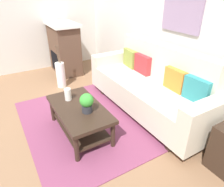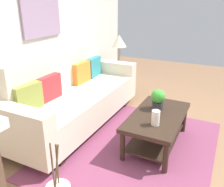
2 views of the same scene
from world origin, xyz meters
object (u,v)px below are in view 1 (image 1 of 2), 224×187
framed_painting (182,10)px  couch (150,87)px  fireplace (64,48)px  throw_pillow_olive (130,58)px  coffee_table (79,114)px  tabletop_vase (68,94)px  throw_pillow_teal (197,90)px  throw_pillow_crimson (143,64)px  throw_pillow_orange (176,80)px  potted_plant_tabletop (87,102)px  floor_vase (61,75)px

framed_painting → couch: bearing=-90.0°
couch → fireplace: size_ratio=2.06×
fireplace → throw_pillow_olive: bearing=24.5°
coffee_table → throw_pillow_olive: bearing=118.3°
tabletop_vase → throw_pillow_teal: bearing=53.7°
throw_pillow_crimson → fireplace: 2.14m
throw_pillow_olive → tabletop_vase: throw_pillow_olive is taller
framed_painting → throw_pillow_olive: bearing=-155.7°
throw_pillow_orange → coffee_table: throw_pillow_orange is taller
throw_pillow_crimson → coffee_table: size_ratio=0.33×
framed_painting → potted_plant_tabletop: bearing=-85.0°
throw_pillow_teal → fireplace: (-3.14, -0.74, -0.09)m
throw_pillow_crimson → throw_pillow_orange: (0.76, 0.00, 0.00)m
couch → fireplace: bearing=-165.5°
framed_painting → throw_pillow_orange: bearing=-42.1°
throw_pillow_teal → fireplace: size_ratio=0.31×
throw_pillow_teal → tabletop_vase: size_ratio=2.07×
throw_pillow_orange → floor_vase: (-2.01, -1.11, -0.42)m
throw_pillow_crimson → throw_pillow_olive: bearing=180.0°
throw_pillow_orange → potted_plant_tabletop: bearing=-100.1°
throw_pillow_olive → throw_pillow_crimson: 0.38m
throw_pillow_olive → throw_pillow_teal: bearing=0.0°
throw_pillow_teal → tabletop_vase: (-1.04, -1.42, -0.16)m
coffee_table → floor_vase: size_ratio=2.12×
throw_pillow_crimson → fireplace: bearing=-159.7°
potted_plant_tabletop → couch: bearing=96.9°
tabletop_vase → fireplace: (-2.10, 0.68, 0.07)m
framed_painting → tabletop_vase: bearing=-99.2°
throw_pillow_olive → potted_plant_tabletop: (0.90, -1.31, -0.11)m
throw_pillow_teal → potted_plant_tabletop: throw_pillow_teal is taller
floor_vase → framed_painting: size_ratio=0.71×
throw_pillow_crimson → throw_pillow_orange: size_ratio=1.00×
coffee_table → potted_plant_tabletop: size_ratio=4.20×
tabletop_vase → fireplace: bearing=162.2°
couch → throw_pillow_teal: size_ratio=6.63×
framed_painting → coffee_table: bearing=-90.7°
throw_pillow_orange → tabletop_vase: bearing=-115.0°
coffee_table → tabletop_vase: bearing=-169.2°
throw_pillow_teal → coffee_table: size_ratio=0.33×
throw_pillow_crimson → fireplace: size_ratio=0.31×
potted_plant_tabletop → throw_pillow_crimson: bearing=111.7°
throw_pillow_orange → framed_painting: (-0.38, 0.34, 0.89)m
throw_pillow_olive → throw_pillow_teal: (1.51, 0.00, 0.00)m
coffee_table → potted_plant_tabletop: (0.16, 0.05, 0.26)m
tabletop_vase → floor_vase: tabletop_vase is taller
potted_plant_tabletop → floor_vase: (-1.78, 0.20, -0.31)m
throw_pillow_crimson → floor_vase: throw_pillow_crimson is taller
coffee_table → floor_vase: (-1.61, 0.25, -0.06)m
couch → coffee_table: size_ratio=2.17×
throw_pillow_teal → coffee_table: throw_pillow_teal is taller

